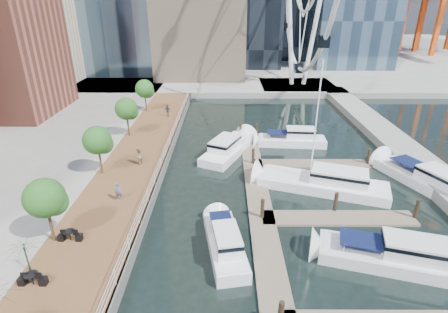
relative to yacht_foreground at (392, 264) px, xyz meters
The scene contains 15 objects.
ground 11.39m from the yacht_foreground, 165.47° to the right, with size 520.00×520.00×0.00m, color black.
boardwalk 23.43m from the yacht_foreground, 148.78° to the left, with size 6.00×60.00×1.00m, color brown.
seawall 20.92m from the yacht_foreground, 144.51° to the left, with size 0.25×60.00×1.00m, color #595954.
land_far 99.75m from the yacht_foreground, 96.35° to the left, with size 200.00×114.00×1.00m, color gray.
breakwater 19.35m from the yacht_foreground, 62.37° to the left, with size 4.00×60.00×1.00m, color gray.
pier 49.23m from the yacht_foreground, 86.54° to the left, with size 14.00×12.00×1.00m, color gray.
railing 21.05m from the yacht_foreground, 144.67° to the left, with size 0.10×60.00×1.05m, color white, non-canonical shape.
floating_docks 7.77m from the yacht_foreground, 113.28° to the left, with size 16.00×34.00×2.60m.
street_trees 25.41m from the yacht_foreground, 153.59° to the left, with size 2.60×42.60×4.60m.
cafe_tables 22.02m from the yacht_foreground, 167.22° to the right, with size 2.50×13.70×0.74m.
yacht_foreground is the anchor object (origin of this frame).
pedestrian_near 20.59m from the yacht_foreground, 161.91° to the left, with size 0.55×0.36×1.52m, color #52556E.
pedestrian_mid 23.47m from the yacht_foreground, 146.05° to the left, with size 0.84×0.65×1.72m, color gray.
pedestrian_far 34.38m from the yacht_foreground, 123.42° to the left, with size 0.94×0.39×1.61m, color #30343C.
moored_yachts 9.95m from the yacht_foreground, 103.40° to the left, with size 25.54×35.65×11.50m.
Camera 1 is at (0.11, -15.11, 15.78)m, focal length 28.00 mm.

